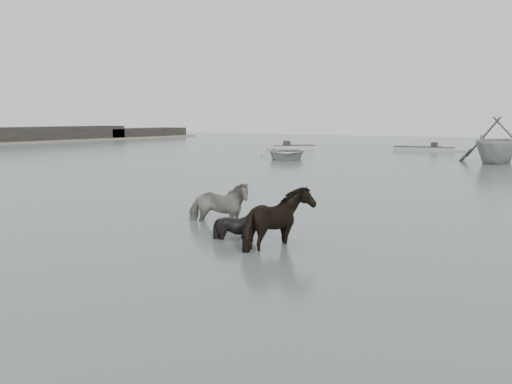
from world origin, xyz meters
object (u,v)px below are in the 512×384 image
Objects in this scene: pony_dark at (280,212)px; pony_black at (242,214)px; rowboat_lead at (286,151)px; pony_pinto at (218,195)px.

pony_dark is 1.24m from pony_black.
pony_black reaches higher than rowboat_lead.
pony_black is at bearing -93.23° from rowboat_lead.
rowboat_lead is at bearing 14.18° from pony_dark.
pony_black is at bearing -151.90° from pony_pinto.
pony_black is at bearing 60.97° from pony_dark.
pony_pinto is 1.13× the size of pony_dark.
pony_pinto is at bearing -95.40° from rowboat_lead.
pony_black is (1.79, -1.39, -0.15)m from pony_pinto.
rowboat_lead is (-12.36, 22.46, -0.08)m from pony_black.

